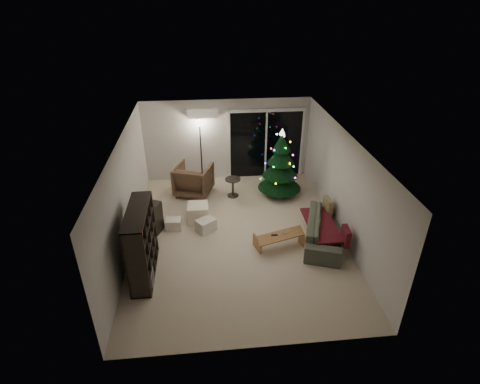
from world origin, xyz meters
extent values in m
plane|color=beige|center=(0.00, 0.00, 0.00)|extent=(6.50, 6.50, 0.00)
plane|color=white|center=(0.00, 0.00, 2.50)|extent=(6.50, 6.50, 0.00)
cube|color=silver|center=(0.00, 3.25, 1.25)|extent=(5.00, 0.02, 2.50)
cube|color=silver|center=(0.00, -3.25, 1.25)|extent=(5.00, 0.02, 2.50)
cube|color=silver|center=(-2.50, 0.00, 1.25)|extent=(0.02, 6.50, 2.50)
cube|color=silver|center=(2.50, 0.00, 1.25)|extent=(0.02, 6.50, 2.50)
cube|color=black|center=(1.20, 3.23, 1.05)|extent=(2.20, 0.02, 2.10)
cube|color=white|center=(-0.70, 3.13, 2.15)|extent=(0.90, 0.22, 0.28)
cube|color=#3F3833|center=(1.20, 3.75, -0.05)|extent=(2.60, 1.00, 0.10)
cube|color=white|center=(1.20, 4.15, 0.50)|extent=(2.20, 0.06, 1.00)
cube|color=black|center=(-2.25, 0.04, 0.39)|extent=(0.92, 1.34, 0.79)
cube|color=black|center=(-2.25, 0.04, 0.87)|extent=(0.40, 0.47, 0.17)
imported|color=#413328|center=(-1.05, 2.25, 0.45)|extent=(1.24, 1.26, 0.91)
cube|color=#FEEECF|center=(-0.94, 0.78, 0.23)|extent=(0.53, 0.53, 0.47)
cube|color=#F5EECD|center=(-1.55, 0.46, 0.14)|extent=(0.40, 0.31, 0.28)
cube|color=#F5EECD|center=(-0.75, 0.31, 0.16)|extent=(0.56, 0.53, 0.31)
cylinder|color=black|center=(0.07, 2.00, 0.28)|extent=(0.56, 0.56, 0.55)
cylinder|color=black|center=(-0.80, 3.00, 0.96)|extent=(0.31, 0.31, 1.92)
imported|color=#4E5642|center=(2.05, -0.37, 0.30)|extent=(1.43, 2.21, 0.60)
cube|color=maroon|center=(1.95, -0.37, 0.44)|extent=(0.64, 1.49, 0.05)
cube|color=tan|center=(2.30, 0.28, 0.55)|extent=(0.15, 0.41, 0.40)
cube|color=maroon|center=(2.30, -1.02, 0.55)|extent=(0.15, 0.40, 0.40)
cube|color=black|center=(0.80, -0.58, 0.37)|extent=(0.14, 0.04, 0.02)
cube|color=slate|center=(1.05, -0.53, 0.37)|extent=(0.14, 0.08, 0.02)
cone|color=black|center=(1.41, 1.96, 1.00)|extent=(1.40, 1.40, 2.01)
camera|label=1|loc=(-0.69, -7.46, 5.34)|focal=28.00mm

